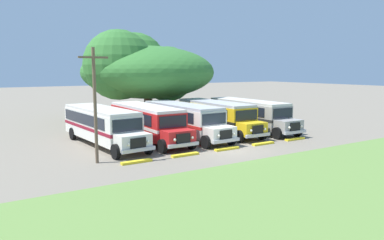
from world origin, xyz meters
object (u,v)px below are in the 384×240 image
(parked_bus_slot_1, at_px, (147,121))
(utility_pole, at_px, (95,102))
(parked_bus_slot_0, at_px, (102,124))
(broad_shade_tree, at_px, (144,70))
(parked_bus_slot_3, at_px, (216,115))
(parked_bus_slot_4, at_px, (250,113))
(parked_bus_slot_2, at_px, (183,119))

(parked_bus_slot_1, bearing_deg, utility_pole, -49.18)
(parked_bus_slot_0, relative_size, broad_shade_tree, 0.69)
(parked_bus_slot_3, relative_size, broad_shade_tree, 0.69)
(parked_bus_slot_3, distance_m, broad_shade_tree, 12.56)
(parked_bus_slot_1, bearing_deg, parked_bus_slot_3, 89.95)
(parked_bus_slot_0, bearing_deg, parked_bus_slot_3, 84.36)
(parked_bus_slot_3, bearing_deg, broad_shade_tree, -169.78)
(parked_bus_slot_0, height_order, parked_bus_slot_3, same)
(parked_bus_slot_0, distance_m, parked_bus_slot_4, 14.22)
(broad_shade_tree, bearing_deg, parked_bus_slot_3, -80.56)
(parked_bus_slot_4, bearing_deg, utility_pole, -73.82)
(utility_pole, bearing_deg, broad_shade_tree, 57.46)
(parked_bus_slot_1, bearing_deg, parked_bus_slot_0, -93.33)
(parked_bus_slot_3, bearing_deg, parked_bus_slot_0, -89.65)
(parked_bus_slot_2, height_order, parked_bus_slot_3, same)
(broad_shade_tree, distance_m, utility_pole, 20.12)
(parked_bus_slot_2, xyz_separation_m, parked_bus_slot_3, (3.75, 0.44, 0.00))
(parked_bus_slot_4, relative_size, utility_pole, 1.54)
(parked_bus_slot_0, relative_size, parked_bus_slot_4, 1.01)
(parked_bus_slot_2, bearing_deg, parked_bus_slot_3, 94.51)
(parked_bus_slot_2, bearing_deg, parked_bus_slot_0, -96.52)
(utility_pole, bearing_deg, parked_bus_slot_2, 27.81)
(broad_shade_tree, relative_size, utility_pole, 2.24)
(parked_bus_slot_0, xyz_separation_m, parked_bus_slot_1, (3.69, -0.17, 0.00))
(parked_bus_slot_0, bearing_deg, parked_bus_slot_1, 82.21)
(parked_bus_slot_3, bearing_deg, utility_pole, -67.09)
(broad_shade_tree, bearing_deg, parked_bus_slot_1, -113.12)
(parked_bus_slot_1, xyz_separation_m, utility_pole, (-5.73, -5.09, 2.20))
(parked_bus_slot_2, distance_m, utility_pole, 10.37)
(broad_shade_tree, bearing_deg, parked_bus_slot_0, -126.88)
(parked_bus_slot_4, bearing_deg, parked_bus_slot_0, -92.24)
(parked_bus_slot_1, xyz_separation_m, parked_bus_slot_3, (6.98, 0.09, 0.00))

